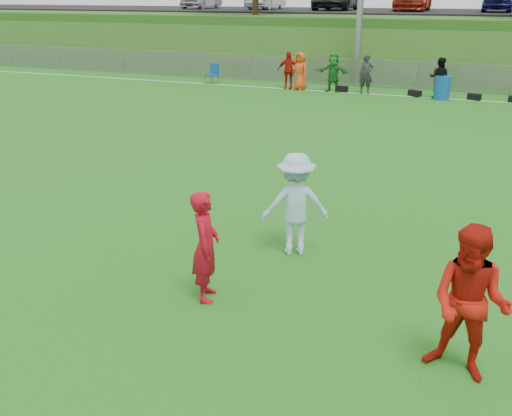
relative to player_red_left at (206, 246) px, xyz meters
The scene contains 13 objects.
ground 1.28m from the player_red_left, 60.71° to the left, with size 120.00×120.00×0.00m, color #1F6615.
sideline_far 18.88m from the player_red_left, 88.54° to the left, with size 60.00×0.10×0.01m, color white.
fence 20.86m from the player_red_left, 88.68° to the left, with size 58.00×0.06×1.30m.
berm 31.87m from the player_red_left, 89.14° to the left, with size 120.00×18.00×3.00m, color #2A5518.
parking_lot 33.93m from the player_red_left, 89.19° to the left, with size 120.00×12.00×0.10m, color black.
spectator_row 19.02m from the player_red_left, 97.46° to the left, with size 7.68×0.84×1.69m.
gear_bags 19.03m from the player_red_left, 85.60° to the left, with size 7.79×0.53×0.26m.
player_red_left is the anchor object (origin of this frame).
player_red_center 3.62m from the player_red_left, ahead, with size 0.91×0.71×1.88m, color red.
player_blue 2.09m from the player_red_left, 70.04° to the left, with size 1.15×0.66×1.78m, color #A7D1E7.
frisbee 2.37m from the player_red_left, 74.61° to the left, with size 0.31×0.31×0.03m.
recycling_bin 18.72m from the player_red_left, 84.54° to the left, with size 0.65×0.65×0.97m, color #0F4EA6.
camp_chair 21.10m from the player_red_left, 115.57° to the left, with size 0.62×0.63×0.96m.
Camera 1 is at (2.92, -7.48, 4.23)m, focal length 40.00 mm.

